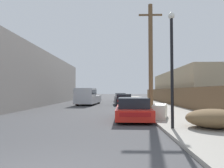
# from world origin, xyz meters

# --- Properties ---
(sidewalk_curb) EXTENTS (4.20, 63.00, 0.12)m
(sidewalk_curb) POSITION_xyz_m (5.30, 23.50, 0.06)
(sidewalk_curb) COLOR #9E998E
(sidewalk_curb) RESTS_ON ground
(discarded_fridge) EXTENTS (1.18, 1.96, 0.76)m
(discarded_fridge) POSITION_xyz_m (3.74, 7.94, 0.49)
(discarded_fridge) COLOR silver
(discarded_fridge) RESTS_ON sidewalk_curb
(parked_sports_car_red) EXTENTS (1.97, 4.49, 1.23)m
(parked_sports_car_red) POSITION_xyz_m (2.27, 8.07, 0.56)
(parked_sports_car_red) COLOR red
(parked_sports_car_red) RESTS_ON ground
(car_parked_mid) EXTENTS (2.07, 4.53, 1.27)m
(car_parked_mid) POSITION_xyz_m (2.03, 19.92, 0.60)
(car_parked_mid) COLOR black
(car_parked_mid) RESTS_ON ground
(car_parked_far) EXTENTS (1.90, 4.56, 1.29)m
(car_parked_far) POSITION_xyz_m (1.89, 28.39, 0.61)
(car_parked_far) COLOR black
(car_parked_far) RESTS_ON ground
(pickup_truck) EXTENTS (2.54, 6.02, 1.92)m
(pickup_truck) POSITION_xyz_m (-2.07, 19.89, 0.96)
(pickup_truck) COLOR silver
(pickup_truck) RESTS_ON ground
(utility_pole) EXTENTS (1.80, 0.33, 8.22)m
(utility_pole) POSITION_xyz_m (3.97, 12.20, 4.32)
(utility_pole) COLOR brown
(utility_pole) RESTS_ON sidewalk_curb
(street_lamp) EXTENTS (0.26, 0.26, 4.63)m
(street_lamp) POSITION_xyz_m (3.57, 4.81, 2.81)
(street_lamp) COLOR black
(street_lamp) RESTS_ON sidewalk_curb
(brush_pile) EXTENTS (2.22, 1.85, 0.75)m
(brush_pile) POSITION_xyz_m (5.28, 4.97, 0.49)
(brush_pile) COLOR brown
(brush_pile) RESTS_ON sidewalk_curb
(wooden_fence) EXTENTS (0.08, 37.06, 1.77)m
(wooden_fence) POSITION_xyz_m (7.25, 17.23, 1.00)
(wooden_fence) COLOR brown
(wooden_fence) RESTS_ON sidewalk_curb
(building_left_block) EXTENTS (7.00, 24.04, 5.92)m
(building_left_block) POSITION_xyz_m (-9.80, 21.23, 2.96)
(building_left_block) COLOR gray
(building_left_block) RESTS_ON ground
(building_right_house) EXTENTS (6.00, 17.67, 4.12)m
(building_right_house) POSITION_xyz_m (10.96, 22.97, 2.06)
(building_right_house) COLOR tan
(building_right_house) RESTS_ON ground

